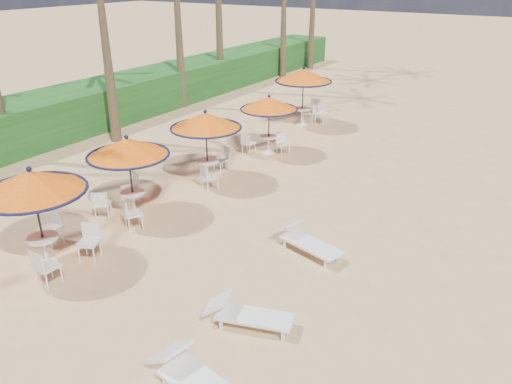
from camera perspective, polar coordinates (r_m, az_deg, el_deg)
ground at (r=10.07m, az=-6.93°, el=-17.46°), size 160.00×160.00×0.00m
scrub_hedge at (r=25.55m, az=-15.27°, el=10.36°), size 3.00×40.00×1.80m
station_0 at (r=12.62m, az=-23.75°, el=-0.21°), size 2.47×2.47×2.58m
station_1 at (r=14.55m, az=-14.57°, el=3.85°), size 2.35×2.35×2.45m
station_2 at (r=16.56m, az=-5.64°, el=7.37°), size 2.38×2.39×2.49m
station_3 at (r=19.22m, az=1.46°, el=9.48°), size 2.23×2.23×2.32m
station_4 at (r=23.08m, az=5.66°, el=12.36°), size 2.57×2.62×2.68m
lounger_near at (r=9.00m, az=-6.79°, el=-20.54°), size 2.21×1.02×0.76m
lounger_mid at (r=10.35m, az=-1.23°, el=-13.71°), size 1.90×1.09×0.65m
lounger_far at (r=12.84m, az=5.65°, el=-5.51°), size 2.02×1.06×0.69m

